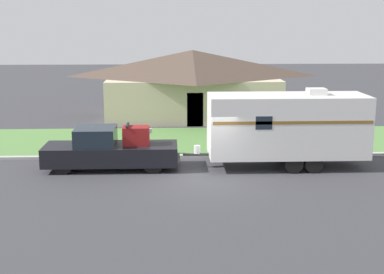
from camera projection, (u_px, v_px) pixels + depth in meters
ground_plane at (208, 180)px, 21.94m from camera, size 120.00×120.00×0.00m
curb_strip at (203, 156)px, 25.58m from camera, size 80.00×0.30×0.14m
lawn_strip at (199, 140)px, 29.16m from camera, size 80.00×7.00×0.03m
house_across_street at (192, 82)px, 36.18m from camera, size 12.05×7.98×4.50m
pickup_truck at (110, 150)px, 23.49m from camera, size 5.95×1.97×2.00m
travel_trailer at (287, 125)px, 23.58m from camera, size 8.07×2.42×3.52m
mailbox at (147, 135)px, 25.81m from camera, size 0.48×0.20×1.33m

